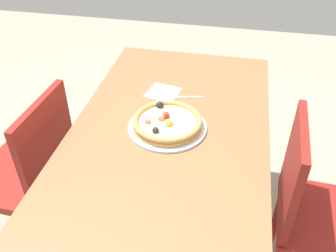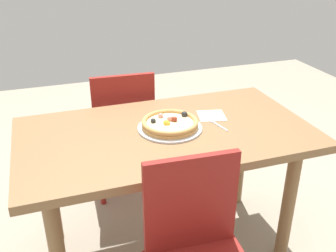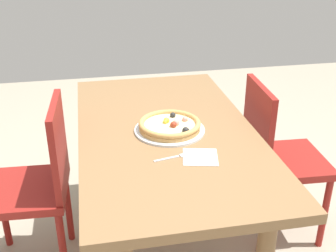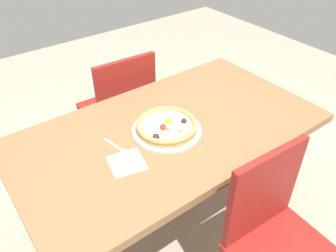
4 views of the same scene
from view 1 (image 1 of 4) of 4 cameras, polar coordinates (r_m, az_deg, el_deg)
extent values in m
plane|color=#9E937F|center=(2.06, 0.08, -17.68)|extent=(6.00, 6.00, 0.00)
cube|color=olive|center=(1.52, 0.11, -1.51)|extent=(1.45, 0.80, 0.04)
cylinder|color=olive|center=(2.20, 9.97, -0.61)|extent=(0.07, 0.07, 0.71)
cylinder|color=olive|center=(2.26, -3.57, 1.02)|extent=(0.07, 0.07, 0.71)
cylinder|color=maroon|center=(1.96, 16.26, -13.35)|extent=(0.04, 0.04, 0.43)
cube|color=maroon|center=(1.70, 23.30, -13.19)|extent=(0.42, 0.42, 0.04)
cube|color=maroon|center=(1.51, 18.55, -6.74)|extent=(0.38, 0.05, 0.42)
cylinder|color=maroon|center=(2.21, -21.63, -7.85)|extent=(0.04, 0.04, 0.43)
cylinder|color=maroon|center=(1.87, -18.28, -17.10)|extent=(0.04, 0.04, 0.43)
cylinder|color=maroon|center=(2.05, -13.64, -9.90)|extent=(0.04, 0.04, 0.43)
cube|color=maroon|center=(1.87, -21.64, -7.29)|extent=(0.42, 0.42, 0.04)
cube|color=maroon|center=(1.63, -18.06, -2.88)|extent=(0.38, 0.05, 0.42)
cylinder|color=silver|center=(1.52, -0.11, -0.17)|extent=(0.32, 0.32, 0.01)
cylinder|color=tan|center=(1.52, -0.11, 0.26)|extent=(0.28, 0.28, 0.02)
cylinder|color=beige|center=(1.51, -0.11, 0.62)|extent=(0.25, 0.25, 0.01)
torus|color=tan|center=(1.50, -0.11, 0.84)|extent=(0.28, 0.28, 0.02)
sphere|color=#E58C7F|center=(1.49, -3.23, 0.68)|extent=(0.03, 0.03, 0.03)
sphere|color=#E58C7F|center=(1.51, -1.08, 1.34)|extent=(0.03, 0.03, 0.03)
sphere|color=#262626|center=(1.45, -1.92, -0.67)|extent=(0.03, 0.03, 0.03)
sphere|color=#262626|center=(1.59, -1.26, 3.24)|extent=(0.03, 0.03, 0.03)
sphere|color=maroon|center=(1.53, -0.33, 1.65)|extent=(0.03, 0.03, 0.03)
sphere|color=gold|center=(1.48, 0.04, 0.34)|extent=(0.03, 0.03, 0.03)
sphere|color=gold|center=(1.49, 0.42, 0.49)|extent=(0.02, 0.02, 0.02)
cube|color=silver|center=(1.72, 3.59, 4.45)|extent=(0.03, 0.11, 0.00)
cube|color=silver|center=(1.72, 0.75, 4.44)|extent=(0.03, 0.05, 0.00)
cube|color=white|center=(1.75, -0.80, 5.13)|extent=(0.17, 0.17, 0.00)
camera|label=2|loc=(1.53, 78.71, 5.67)|focal=41.58mm
camera|label=3|loc=(2.90, 16.36, 34.67)|focal=45.54mm
camera|label=4|loc=(2.30, -26.44, 35.05)|focal=36.30mm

